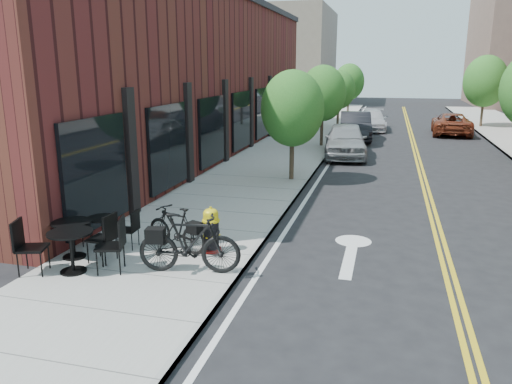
% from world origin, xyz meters
% --- Properties ---
extents(ground, '(120.00, 120.00, 0.00)m').
position_xyz_m(ground, '(0.00, 0.00, 0.00)').
color(ground, black).
rests_on(ground, ground).
extents(sidewalk_near, '(4.00, 70.00, 0.12)m').
position_xyz_m(sidewalk_near, '(-2.00, 10.00, 0.06)').
color(sidewalk_near, '#9E9B93').
rests_on(sidewalk_near, ground).
extents(building_near, '(5.00, 28.00, 7.00)m').
position_xyz_m(building_near, '(-6.50, 14.00, 3.50)').
color(building_near, '#4F1A19').
rests_on(building_near, ground).
extents(bg_building_left, '(8.00, 14.00, 10.00)m').
position_xyz_m(bg_building_left, '(-8.00, 48.00, 5.00)').
color(bg_building_left, '#726656').
rests_on(bg_building_left, ground).
extents(tree_near_a, '(2.20, 2.20, 3.81)m').
position_xyz_m(tree_near_a, '(-0.60, 9.00, 2.60)').
color(tree_near_a, '#382B1E').
rests_on(tree_near_a, sidewalk_near).
extents(tree_near_b, '(2.30, 2.30, 3.98)m').
position_xyz_m(tree_near_b, '(-0.60, 17.00, 2.71)').
color(tree_near_b, '#382B1E').
rests_on(tree_near_b, sidewalk_near).
extents(tree_near_c, '(2.10, 2.10, 3.67)m').
position_xyz_m(tree_near_c, '(-0.60, 25.00, 2.53)').
color(tree_near_c, '#382B1E').
rests_on(tree_near_c, sidewalk_near).
extents(tree_near_d, '(2.40, 2.40, 4.11)m').
position_xyz_m(tree_near_d, '(-0.60, 33.00, 2.79)').
color(tree_near_d, '#382B1E').
rests_on(tree_near_d, sidewalk_near).
extents(tree_far_c, '(2.80, 2.80, 4.62)m').
position_xyz_m(tree_far_c, '(8.60, 28.00, 3.06)').
color(tree_far_c, '#382B1E').
rests_on(tree_far_c, sidewalk_far).
extents(fire_hydrant, '(0.53, 0.53, 1.00)m').
position_xyz_m(fire_hydrant, '(-0.93, 1.51, 0.59)').
color(fire_hydrant, maroon).
rests_on(fire_hydrant, sidewalk_near).
extents(bicycle_left, '(1.71, 1.02, 0.99)m').
position_xyz_m(bicycle_left, '(-1.68, 1.38, 0.62)').
color(bicycle_left, black).
rests_on(bicycle_left, sidewalk_near).
extents(bicycle_right, '(2.07, 0.91, 1.20)m').
position_xyz_m(bicycle_right, '(-0.94, 0.32, 0.72)').
color(bicycle_right, black).
rests_on(bicycle_right, sidewalk_near).
extents(bistro_set_a, '(2.04, 1.11, 1.08)m').
position_xyz_m(bistro_set_a, '(-3.16, -0.25, 0.66)').
color(bistro_set_a, black).
rests_on(bistro_set_a, sidewalk_near).
extents(bistro_set_b, '(1.91, 0.86, 1.02)m').
position_xyz_m(bistro_set_b, '(-3.60, 0.43, 0.63)').
color(bistro_set_b, black).
rests_on(bistro_set_b, sidewalk_near).
extents(bistro_set_c, '(1.60, 0.73, 0.86)m').
position_xyz_m(bistro_set_c, '(-3.37, 1.22, 0.55)').
color(bistro_set_c, black).
rests_on(bistro_set_c, sidewalk_near).
extents(parked_car_a, '(2.26, 4.69, 1.55)m').
position_xyz_m(parked_car_a, '(0.80, 14.60, 0.77)').
color(parked_car_a, gray).
rests_on(parked_car_a, ground).
extents(parked_car_b, '(2.09, 4.82, 1.54)m').
position_xyz_m(parked_car_b, '(0.86, 20.18, 0.77)').
color(parked_car_b, black).
rests_on(parked_car_b, ground).
extents(parked_car_c, '(1.98, 4.46, 1.27)m').
position_xyz_m(parked_car_c, '(1.60, 24.93, 0.64)').
color(parked_car_c, silver).
rests_on(parked_car_c, ground).
extents(parked_car_far, '(2.37, 4.80, 1.31)m').
position_xyz_m(parked_car_far, '(6.30, 23.95, 0.65)').
color(parked_car_far, maroon).
rests_on(parked_car_far, ground).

